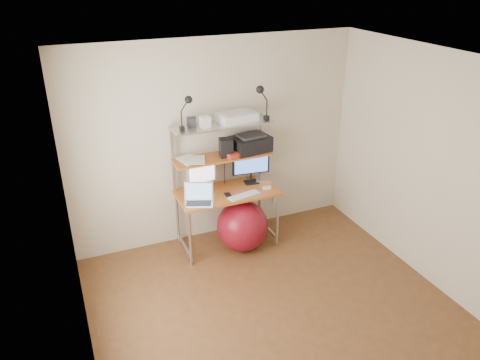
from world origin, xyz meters
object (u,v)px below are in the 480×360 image
at_px(laptop, 199,199).
at_px(exercise_ball, 242,226).
at_px(monitor_black, 251,165).
at_px(printer, 251,143).
at_px(monitor_silver, 202,175).

height_order(laptop, exercise_ball, laptop).
bearing_deg(laptop, monitor_black, 41.16).
height_order(monitor_black, laptop, monitor_black).
bearing_deg(monitor_black, printer, 88.59).
distance_m(monitor_black, laptop, 0.83).
bearing_deg(laptop, monitor_silver, 85.80).
xyz_separation_m(monitor_silver, laptop, (-0.13, -0.27, -0.17)).
height_order(monitor_silver, exercise_ball, monitor_silver).
distance_m(printer, exercise_ball, 1.01).
bearing_deg(printer, monitor_silver, 174.30).
bearing_deg(monitor_silver, exercise_ball, -43.51).
bearing_deg(monitor_silver, printer, -6.60).
relative_size(printer, exercise_ball, 0.77).
distance_m(monitor_silver, printer, 0.70).
height_order(monitor_black, printer, printer).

